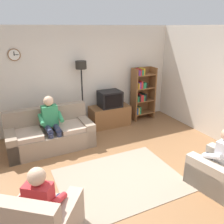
# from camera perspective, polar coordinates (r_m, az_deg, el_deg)

# --- Properties ---
(ground_plane) EXTENTS (12.00, 12.00, 0.00)m
(ground_plane) POSITION_cam_1_polar(r_m,az_deg,el_deg) (4.59, 2.31, -15.05)
(ground_plane) COLOR #8C603D
(back_wall_assembly) EXTENTS (6.20, 0.17, 2.70)m
(back_wall_assembly) POSITION_cam_1_polar(r_m,az_deg,el_deg) (6.36, -8.80, 8.19)
(back_wall_assembly) COLOR silver
(back_wall_assembly) RESTS_ON ground_plane
(couch) EXTENTS (1.92, 0.92, 0.90)m
(couch) POSITION_cam_1_polar(r_m,az_deg,el_deg) (5.55, -14.95, -5.44)
(couch) COLOR gray
(couch) RESTS_ON ground_plane
(tv_stand) EXTENTS (1.10, 0.56, 0.57)m
(tv_stand) POSITION_cam_1_polar(r_m,az_deg,el_deg) (6.56, -0.59, -0.90)
(tv_stand) COLOR brown
(tv_stand) RESTS_ON ground_plane
(tv) EXTENTS (0.60, 0.49, 0.44)m
(tv) POSITION_cam_1_polar(r_m,az_deg,el_deg) (6.38, -0.51, 3.27)
(tv) COLOR black
(tv) RESTS_ON tv_stand
(bookshelf) EXTENTS (0.68, 0.36, 1.56)m
(bookshelf) POSITION_cam_1_polar(r_m,az_deg,el_deg) (6.95, 7.27, 4.75)
(bookshelf) COLOR brown
(bookshelf) RESTS_ON ground_plane
(floor_lamp) EXTENTS (0.28, 0.28, 1.85)m
(floor_lamp) POSITION_cam_1_polar(r_m,az_deg,el_deg) (6.06, -7.52, 8.63)
(floor_lamp) COLOR black
(floor_lamp) RESTS_ON ground_plane
(armchair_near_window) EXTENTS (1.17, 1.18, 0.90)m
(armchair_near_window) POSITION_cam_1_polar(r_m,az_deg,el_deg) (3.39, -16.69, -24.95)
(armchair_near_window) COLOR tan
(armchair_near_window) RESTS_ON ground_plane
(armchair_near_bookshelf) EXTENTS (0.94, 1.01, 0.90)m
(armchair_near_bookshelf) POSITION_cam_1_polar(r_m,az_deg,el_deg) (4.54, 25.31, -13.30)
(armchair_near_bookshelf) COLOR #BCAD99
(armchair_near_bookshelf) RESTS_ON ground_plane
(area_rug) EXTENTS (2.20, 1.70, 0.01)m
(area_rug) POSITION_cam_1_polar(r_m,az_deg,el_deg) (4.44, 2.06, -16.34)
(area_rug) COLOR gray
(area_rug) RESTS_ON ground_plane
(person_on_couch) EXTENTS (0.52, 0.54, 1.24)m
(person_on_couch) POSITION_cam_1_polar(r_m,az_deg,el_deg) (5.30, -14.75, -2.09)
(person_on_couch) COLOR #338C59
(person_on_couch) RESTS_ON ground_plane
(person_in_left_armchair) EXTENTS (0.62, 0.64, 1.12)m
(person_in_left_armchair) POSITION_cam_1_polar(r_m,az_deg,el_deg) (3.24, -16.50, -19.95)
(person_in_left_armchair) COLOR red
(person_in_left_armchair) RESTS_ON ground_plane
(person_in_right_armchair) EXTENTS (0.56, 0.58, 1.12)m
(person_in_right_armchair) POSITION_cam_1_polar(r_m,az_deg,el_deg) (4.42, 24.92, -9.43)
(person_in_right_armchair) COLOR silver
(person_in_right_armchair) RESTS_ON ground_plane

